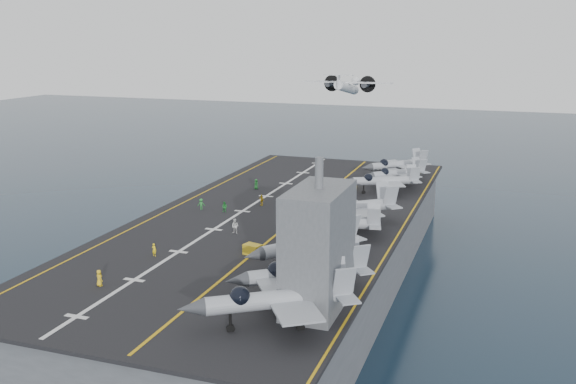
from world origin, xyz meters
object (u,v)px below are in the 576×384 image
(island_superstructure, at_px, (318,234))
(fighter_jet_0, at_px, (279,297))
(tow_cart_a, at_px, (253,249))
(transport_plane, at_px, (347,88))

(island_superstructure, distance_m, fighter_jet_0, 7.48)
(tow_cart_a, height_order, transport_plane, transport_plane)
(island_superstructure, distance_m, tow_cart_a, 18.39)
(fighter_jet_0, xyz_separation_m, tow_cart_a, (-9.86, 17.63, -2.19))
(island_superstructure, xyz_separation_m, transport_plane, (-20.19, 90.31, 6.76))
(fighter_jet_0, bearing_deg, transport_plane, 100.70)
(island_superstructure, xyz_separation_m, fighter_jet_0, (-2.10, -5.46, -4.68))
(fighter_jet_0, bearing_deg, tow_cart_a, 119.22)
(island_superstructure, height_order, transport_plane, transport_plane)
(island_superstructure, xyz_separation_m, tow_cart_a, (-11.95, 12.17, -6.86))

